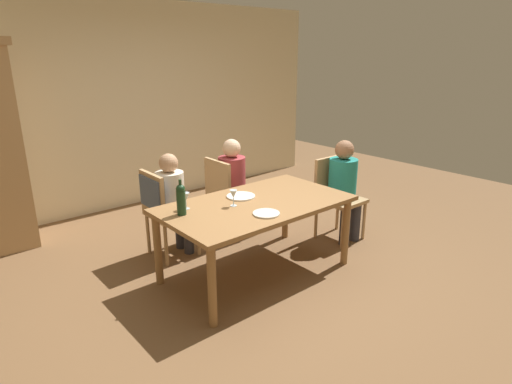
# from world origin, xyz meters

# --- Properties ---
(ground_plane) EXTENTS (10.00, 10.00, 0.00)m
(ground_plane) POSITION_xyz_m (0.00, 0.00, 0.00)
(ground_plane) COLOR brown
(rear_room_partition) EXTENTS (6.40, 0.12, 2.70)m
(rear_room_partition) POSITION_xyz_m (0.00, 2.70, 1.35)
(rear_room_partition) COLOR beige
(rear_room_partition) RESTS_ON ground_plane
(dining_table) EXTENTS (1.75, 1.00, 0.72)m
(dining_table) POSITION_xyz_m (0.00, 0.00, 0.65)
(dining_table) COLOR olive
(dining_table) RESTS_ON ground_plane
(chair_far_left) EXTENTS (0.45, 0.44, 0.92)m
(chair_far_left) POSITION_xyz_m (-0.52, 0.88, 0.59)
(chair_far_left) COLOR tan
(chair_far_left) RESTS_ON ground_plane
(chair_right_end) EXTENTS (0.44, 0.44, 0.92)m
(chair_right_end) POSITION_xyz_m (1.25, 0.09, 0.53)
(chair_right_end) COLOR tan
(chair_right_end) RESTS_ON ground_plane
(chair_far_right) EXTENTS (0.44, 0.44, 0.92)m
(chair_far_right) POSITION_xyz_m (0.31, 0.88, 0.53)
(chair_far_right) COLOR tan
(chair_far_right) RESTS_ON ground_plane
(person_woman_host) EXTENTS (0.33, 0.28, 1.09)m
(person_woman_host) POSITION_xyz_m (-0.37, 0.88, 0.63)
(person_woman_host) COLOR #33333D
(person_woman_host) RESTS_ON ground_plane
(person_man_bearded) EXTENTS (0.31, 0.35, 1.14)m
(person_man_bearded) POSITION_xyz_m (1.25, -0.03, 0.66)
(person_man_bearded) COLOR #33333D
(person_man_bearded) RESTS_ON ground_plane
(person_man_guest) EXTENTS (0.35, 0.30, 1.13)m
(person_man_guest) POSITION_xyz_m (0.42, 0.88, 0.65)
(person_man_guest) COLOR #33333D
(person_man_guest) RESTS_ON ground_plane
(wine_bottle_tall_green) EXTENTS (0.08, 0.08, 0.31)m
(wine_bottle_tall_green) POSITION_xyz_m (-0.68, 0.18, 0.87)
(wine_bottle_tall_green) COLOR #19381E
(wine_bottle_tall_green) RESTS_ON dining_table
(wine_glass_near_left) EXTENTS (0.07, 0.07, 0.15)m
(wine_glass_near_left) POSITION_xyz_m (-0.58, 0.27, 0.83)
(wine_glass_near_left) COLOR silver
(wine_glass_near_left) RESTS_ON dining_table
(wine_glass_centre) EXTENTS (0.07, 0.07, 0.15)m
(wine_glass_centre) POSITION_xyz_m (-0.21, 0.06, 0.83)
(wine_glass_centre) COLOR silver
(wine_glass_centre) RESTS_ON dining_table
(dinner_plate_host) EXTENTS (0.27, 0.27, 0.01)m
(dinner_plate_host) POSITION_xyz_m (-0.01, 0.21, 0.73)
(dinner_plate_host) COLOR white
(dinner_plate_host) RESTS_ON dining_table
(dinner_plate_guest_left) EXTENTS (0.23, 0.23, 0.01)m
(dinner_plate_guest_left) POSITION_xyz_m (-0.13, -0.29, 0.73)
(dinner_plate_guest_left) COLOR silver
(dinner_plate_guest_left) RESTS_ON dining_table
(handbag) EXTENTS (0.14, 0.29, 0.22)m
(handbag) POSITION_xyz_m (0.74, 0.88, 0.11)
(handbag) COLOR brown
(handbag) RESTS_ON ground_plane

